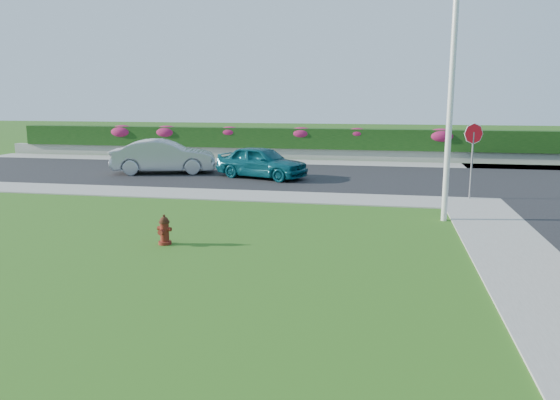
% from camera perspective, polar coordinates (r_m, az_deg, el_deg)
% --- Properties ---
extents(ground, '(120.00, 120.00, 0.00)m').
position_cam_1_polar(ground, '(10.63, -12.56, -8.36)').
color(ground, black).
rests_on(ground, ground).
extents(street_far, '(26.00, 8.00, 0.04)m').
position_cam_1_polar(street_far, '(25.14, -10.45, 2.82)').
color(street_far, black).
rests_on(street_far, ground).
extents(sidewalk_far, '(24.00, 2.00, 0.04)m').
position_cam_1_polar(sidewalk_far, '(21.08, -17.90, 0.95)').
color(sidewalk_far, gray).
rests_on(sidewalk_far, ground).
extents(curb_corner, '(2.00, 2.00, 0.04)m').
position_cam_1_polar(curb_corner, '(18.73, 19.61, -0.35)').
color(curb_corner, gray).
rests_on(curb_corner, ground).
extents(sidewalk_beyond, '(34.00, 2.00, 0.04)m').
position_cam_1_polar(sidewalk_beyond, '(28.85, 0.63, 4.01)').
color(sidewalk_beyond, gray).
rests_on(sidewalk_beyond, ground).
extents(retaining_wall, '(34.00, 0.40, 0.60)m').
position_cam_1_polar(retaining_wall, '(30.28, 1.14, 4.86)').
color(retaining_wall, gray).
rests_on(retaining_wall, ground).
extents(hedge, '(32.00, 0.90, 1.10)m').
position_cam_1_polar(hedge, '(30.30, 1.18, 6.48)').
color(hedge, black).
rests_on(hedge, retaining_wall).
extents(fire_hydrant, '(0.37, 0.35, 0.71)m').
position_cam_1_polar(fire_hydrant, '(13.12, -11.99, -3.12)').
color(fire_hydrant, '#49100B').
rests_on(fire_hydrant, ground).
extents(sedan_teal, '(4.25, 2.84, 1.34)m').
position_cam_1_polar(sedan_teal, '(22.99, -1.93, 3.99)').
color(sedan_teal, '#0B4E5A').
rests_on(sedan_teal, street_far).
extents(sedan_silver, '(4.80, 2.80, 1.50)m').
position_cam_1_polar(sedan_silver, '(24.96, -12.03, 4.48)').
color(sedan_silver, '#96999D').
rests_on(sedan_silver, street_far).
extents(utility_pole, '(0.16, 0.16, 6.73)m').
position_cam_1_polar(utility_pole, '(15.64, 17.40, 10.04)').
color(utility_pole, silver).
rests_on(utility_pole, ground).
extents(stop_sign, '(0.65, 0.30, 2.57)m').
position_cam_1_polar(stop_sign, '(19.28, 19.52, 5.63)').
color(stop_sign, slate).
rests_on(stop_sign, ground).
extents(flower_clump_a, '(1.57, 1.01, 0.78)m').
position_cam_1_polar(flower_clump_a, '(33.35, -16.12, 6.87)').
color(flower_clump_a, '#A61C50').
rests_on(flower_clump_a, hedge).
extents(flower_clump_b, '(1.49, 0.96, 0.75)m').
position_cam_1_polar(flower_clump_b, '(32.21, -11.73, 6.97)').
color(flower_clump_b, '#A61C50').
rests_on(flower_clump_b, hedge).
extents(flower_clump_c, '(1.25, 0.81, 0.63)m').
position_cam_1_polar(flower_clump_c, '(30.97, -5.28, 7.09)').
color(flower_clump_c, '#A61C50').
rests_on(flower_clump_c, hedge).
extents(flower_clump_d, '(1.36, 0.87, 0.68)m').
position_cam_1_polar(flower_clump_d, '(30.09, 2.24, 6.98)').
color(flower_clump_d, '#A61C50').
rests_on(flower_clump_d, hedge).
extents(flower_clump_e, '(1.19, 0.77, 0.60)m').
position_cam_1_polar(flower_clump_e, '(29.79, 8.07, 6.91)').
color(flower_clump_e, '#A61C50').
rests_on(flower_clump_e, hedge).
extents(flower_clump_f, '(1.57, 1.01, 0.78)m').
position_cam_1_polar(flower_clump_f, '(29.90, 16.52, 6.44)').
color(flower_clump_f, '#A61C50').
rests_on(flower_clump_f, hedge).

